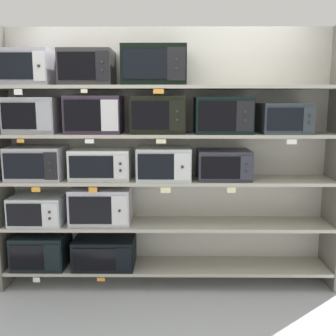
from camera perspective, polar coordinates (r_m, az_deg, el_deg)
The scene contains 37 objects.
back_panel at distance 3.77m, azimuth 0.03°, elevation 1.78°, with size 3.20×0.04×2.40m, color beige.
upright_left at distance 3.87m, azimuth -23.30°, elevation 1.19°, with size 0.05×0.42×2.40m, color #68645B.
upright_right at distance 3.85m, azimuth 23.43°, elevation 1.14°, with size 0.05×0.42×2.40m, color #68645B.
shelf_0 at distance 3.84m, azimuth 0.00°, elevation -14.19°, with size 3.00×0.42×0.03m, color #ADA899.
microwave_0 at distance 3.96m, azimuth -17.99°, elevation -11.22°, with size 0.48×0.43×0.31m.
microwave_1 at distance 3.82m, azimuth -9.21°, elevation -11.92°, with size 0.56×0.42×0.27m.
price_tag_0 at distance 3.86m, azimuth -18.71°, elevation -15.27°, with size 0.06×0.00×0.04m, color white.
price_tag_1 at distance 3.71m, azimuth -9.79°, elevation -15.80°, with size 0.07×0.00×0.03m, color orange.
shelf_1 at distance 3.69m, azimuth 0.00°, elevation -8.21°, with size 3.00×0.42×0.03m, color #ADA899.
microwave_2 at distance 3.84m, azimuth -18.33°, elevation -5.70°, with size 0.48×0.42×0.26m.
microwave_3 at distance 3.69m, azimuth -9.76°, elevation -5.41°, with size 0.55×0.37×0.33m.
shelf_2 at distance 3.58m, azimuth 0.00°, elevation -1.81°, with size 3.00×0.42×0.03m, color #ADA899.
microwave_4 at distance 3.75m, azimuth -18.58°, elevation 0.76°, with size 0.49×0.42×0.30m.
microwave_5 at distance 3.61m, azimuth -9.79°, elevation 0.58°, with size 0.54×0.35×0.27m.
microwave_6 at distance 3.55m, azimuth -0.59°, elevation 0.72°, with size 0.48×0.43×0.29m.
microwave_7 at distance 3.58m, azimuth 8.13°, elevation 0.50°, with size 0.47×0.38×0.27m.
price_tag_2 at distance 3.58m, azimuth -18.79°, elevation -3.01°, with size 0.08×0.00×0.04m, color orange.
price_tag_3 at distance 3.45m, azimuth -10.95°, elevation -3.17°, with size 0.07×0.00×0.05m, color orange.
price_tag_4 at distance 3.38m, azimuth -0.35°, elevation -3.27°, with size 0.09×0.00×0.05m, color beige.
price_tag_5 at distance 3.42m, azimuth 9.27°, elevation -3.23°, with size 0.08×0.00×0.05m, color beige.
shelf_3 at distance 3.52m, azimuth 0.00°, elevation 4.89°, with size 3.00×0.42×0.03m, color #ADA899.
microwave_8 at distance 3.72m, azimuth -19.22°, elevation 7.29°, with size 0.45×0.34×0.32m.
microwave_9 at distance 3.57m, azimuth -10.69°, elevation 7.68°, with size 0.49×0.38×0.33m.
microwave_10 at distance 3.51m, azimuth -1.43°, elevation 7.80°, with size 0.48×0.39×0.33m.
microwave_11 at distance 3.54m, azimuth 7.97°, elevation 7.66°, with size 0.49×0.42×0.32m.
microwave_12 at distance 3.65m, azimuth 16.56°, elevation 7.00°, with size 0.43×0.44×0.27m.
price_tag_6 at distance 3.55m, azimuth -20.80°, elevation 3.73°, with size 0.06×0.00×0.03m, color orange.
price_tag_7 at distance 3.38m, azimuth -11.44°, elevation 3.86°, with size 0.08×0.00×0.04m, color white.
price_tag_8 at distance 3.31m, azimuth -1.02°, elevation 3.92°, with size 0.09×0.00×0.04m, color beige.
price_tag_9 at distance 3.47m, azimuth 17.69°, elevation 3.68°, with size 0.08×0.00×0.04m, color white.
shelf_4 at distance 3.51m, azimuth 0.00°, elevation 11.72°, with size 3.00×0.42×0.03m, color #ADA899.
microwave_13 at distance 3.73m, azimuth -19.79°, elevation 13.64°, with size 0.43×0.37×0.31m.
microwave_14 at distance 3.59m, azimuth -11.68°, elevation 14.14°, with size 0.45×0.41×0.30m.
microwave_15 at distance 3.52m, azimuth -2.00°, elevation 14.69°, with size 0.55×0.44×0.34m.
price_tag_10 at distance 3.54m, azimuth -21.10°, elevation 10.36°, with size 0.07×0.00×0.05m, color white.
price_tag_11 at distance 3.38m, azimuth -12.19°, elevation 10.98°, with size 0.06×0.00×0.03m, color beige.
price_tag_12 at distance 3.30m, azimuth -1.39°, elevation 11.17°, with size 0.09×0.00×0.04m, color orange.
Camera 1 is at (0.03, -3.51, 1.71)m, focal length 41.61 mm.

